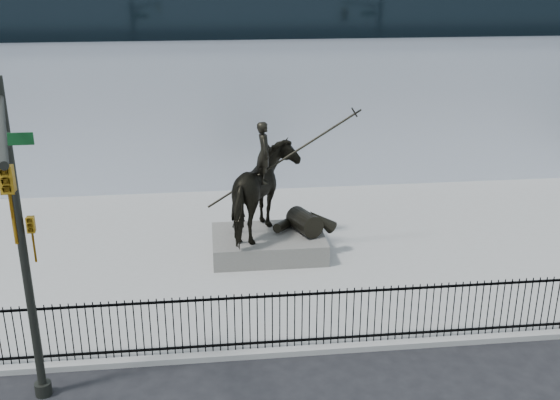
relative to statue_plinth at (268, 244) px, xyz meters
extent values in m
plane|color=black|center=(1.38, -6.69, -0.48)|extent=(120.00, 120.00, 0.00)
cube|color=#9B9B99|center=(1.38, 0.31, -0.41)|extent=(30.00, 12.00, 0.15)
cube|color=#B7BCC8|center=(1.38, 13.31, 4.02)|extent=(44.00, 14.00, 9.00)
cube|color=black|center=(1.38, -5.44, -0.18)|extent=(22.00, 0.05, 0.05)
cube|color=black|center=(1.38, -5.44, 1.07)|extent=(22.00, 0.05, 0.05)
cube|color=black|center=(1.38, -5.44, 0.42)|extent=(22.00, 0.03, 1.50)
cube|color=#5B5953|center=(0.00, 0.00, 0.00)|extent=(3.55, 2.45, 0.66)
imported|color=black|center=(0.00, 0.00, 1.75)|extent=(2.41, 2.81, 2.83)
imported|color=black|center=(-0.11, 0.00, 3.04)|extent=(0.46, 0.70, 1.91)
cylinder|color=black|center=(0.39, 0.00, 2.75)|extent=(4.55, 0.08, 2.88)
cylinder|color=black|center=(-5.62, -6.49, -0.33)|extent=(0.36, 0.36, 0.30)
cylinder|color=black|center=(-5.62, -6.49, 3.02)|extent=(0.18, 0.18, 7.00)
cylinder|color=black|center=(-5.02, -8.61, 6.12)|extent=(1.47, 4.84, 0.12)
imported|color=#B78114|center=(-4.42, -10.74, 5.49)|extent=(0.18, 0.22, 1.10)
imported|color=#B78114|center=(-5.40, -6.49, 3.22)|extent=(0.16, 0.20, 1.00)
cube|color=#0C3F19|center=(-5.26, -7.69, 5.62)|extent=(0.90, 0.03, 0.22)
camera|label=1|loc=(-1.85, -19.10, 8.49)|focal=42.00mm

